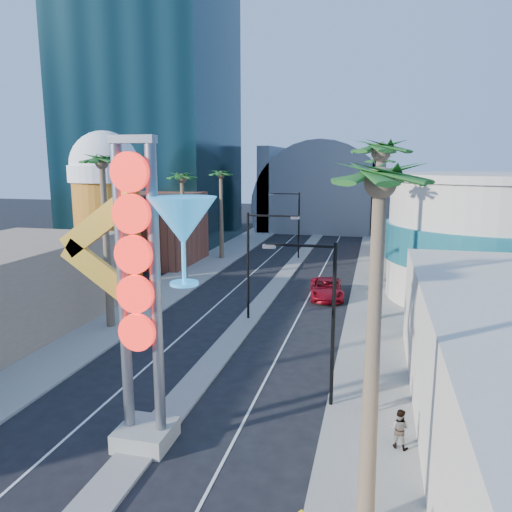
% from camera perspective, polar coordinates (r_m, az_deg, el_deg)
% --- Properties ---
extents(ground, '(240.00, 240.00, 0.00)m').
position_cam_1_polar(ground, '(20.50, -16.45, -24.15)').
color(ground, black).
rests_on(ground, ground).
extents(sidewalk_west, '(5.00, 100.00, 0.15)m').
position_cam_1_polar(sidewalk_west, '(53.93, -6.67, -1.62)').
color(sidewalk_west, gray).
rests_on(sidewalk_west, ground).
extents(sidewalk_east, '(5.00, 100.00, 0.15)m').
position_cam_1_polar(sidewalk_east, '(50.68, 13.94, -2.67)').
color(sidewalk_east, gray).
rests_on(sidewalk_east, ground).
extents(median, '(1.60, 84.00, 0.15)m').
position_cam_1_polar(median, '(54.34, 3.88, -1.47)').
color(median, gray).
rests_on(median, ground).
extents(hotel_tower, '(20.00, 20.00, 50.00)m').
position_cam_1_polar(hotel_tower, '(74.42, -11.95, 20.95)').
color(hotel_tower, black).
rests_on(hotel_tower, ground).
extents(brick_filler_west, '(10.00, 10.00, 8.00)m').
position_cam_1_polar(brick_filler_west, '(58.48, -11.73, 3.10)').
color(brick_filler_west, brown).
rests_on(brick_filler_west, ground).
extents(filler_east, '(10.00, 20.00, 10.00)m').
position_cam_1_polar(filler_east, '(63.09, 20.06, 4.14)').
color(filler_east, '#91785E').
rests_on(filler_east, ground).
extents(beer_mug, '(7.00, 7.00, 14.50)m').
position_cam_1_polar(beer_mug, '(51.51, -16.72, 6.16)').
color(beer_mug, '#BC6B19').
rests_on(beer_mug, ground).
extents(turquoise_building, '(16.60, 16.60, 10.60)m').
position_cam_1_polar(turquoise_building, '(45.71, 24.96, 1.79)').
color(turquoise_building, beige).
rests_on(turquoise_building, ground).
extents(canopy, '(22.00, 16.00, 22.00)m').
position_cam_1_polar(canopy, '(87.11, 7.76, 5.90)').
color(canopy, slate).
rests_on(canopy, ground).
extents(neon_sign, '(6.53, 2.60, 12.55)m').
position_cam_1_polar(neon_sign, '(19.60, -11.20, -2.07)').
color(neon_sign, gray).
rests_on(neon_sign, ground).
extents(streetlight_0, '(3.79, 0.25, 8.00)m').
position_cam_1_polar(streetlight_0, '(35.99, -0.07, 0.03)').
color(streetlight_0, black).
rests_on(streetlight_0, ground).
extents(streetlight_1, '(3.79, 0.25, 8.00)m').
position_cam_1_polar(streetlight_1, '(59.49, 4.41, 4.28)').
color(streetlight_1, black).
rests_on(streetlight_1, ground).
extents(streetlight_2, '(3.45, 0.25, 8.00)m').
position_cam_1_polar(streetlight_2, '(23.45, 7.70, -6.07)').
color(streetlight_2, black).
rests_on(streetlight_2, ground).
extents(palm_1, '(2.40, 2.40, 12.70)m').
position_cam_1_polar(palm_1, '(35.26, -17.14, 9.06)').
color(palm_1, brown).
rests_on(palm_1, ground).
extents(palm_2, '(2.40, 2.40, 11.20)m').
position_cam_1_polar(palm_2, '(47.89, -8.44, 8.14)').
color(palm_2, brown).
rests_on(palm_2, ground).
extents(palm_3, '(2.40, 2.40, 11.20)m').
position_cam_1_polar(palm_3, '(59.17, -4.04, 8.72)').
color(palm_3, brown).
rests_on(palm_3, ground).
extents(palm_4, '(2.40, 2.40, 12.20)m').
position_cam_1_polar(palm_4, '(14.40, 13.92, 5.62)').
color(palm_4, brown).
rests_on(palm_4, ground).
extents(palm_5, '(2.40, 2.40, 13.20)m').
position_cam_1_polar(palm_5, '(24.35, 14.01, 9.70)').
color(palm_5, brown).
rests_on(palm_5, ground).
extents(palm_6, '(2.40, 2.40, 11.70)m').
position_cam_1_polar(palm_6, '(36.39, 13.87, 7.86)').
color(palm_6, brown).
rests_on(palm_6, ground).
extents(palm_7, '(2.40, 2.40, 12.70)m').
position_cam_1_polar(palm_7, '(48.35, 13.93, 9.57)').
color(palm_7, brown).
rests_on(palm_7, ground).
extents(red_pickup, '(3.47, 6.18, 1.63)m').
position_cam_1_polar(red_pickup, '(43.36, 8.06, -3.72)').
color(red_pickup, maroon).
rests_on(red_pickup, ground).
extents(pedestrian_a, '(0.82, 0.66, 1.97)m').
position_cam_1_polar(pedestrian_a, '(24.54, 13.06, -14.75)').
color(pedestrian_a, gray).
rests_on(pedestrian_a, sidewalk_east).
extents(pedestrian_b, '(0.96, 0.85, 1.65)m').
position_cam_1_polar(pedestrian_b, '(22.08, 16.06, -18.42)').
color(pedestrian_b, gray).
rests_on(pedestrian_b, sidewalk_east).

